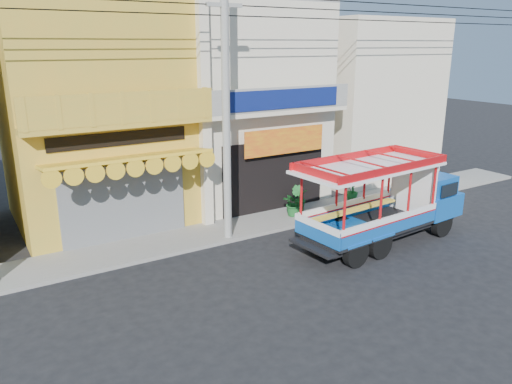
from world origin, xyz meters
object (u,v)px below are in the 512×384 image
(utility_pole, at_px, (230,91))
(potted_plant_b, at_px, (299,198))
(potted_plant_a, at_px, (294,203))
(potted_plant_c, at_px, (352,190))
(songthaew_truck, at_px, (392,199))

(utility_pole, relative_size, potted_plant_b, 28.03)
(potted_plant_a, relative_size, potted_plant_c, 1.13)
(utility_pole, height_order, potted_plant_a, utility_pole)
(potted_plant_a, xyz_separation_m, potted_plant_c, (3.21, 0.26, -0.06))
(potted_plant_a, distance_m, potted_plant_c, 3.22)
(potted_plant_a, height_order, potted_plant_c, potted_plant_a)
(utility_pole, xyz_separation_m, potted_plant_c, (6.29, 0.89, -4.47))
(potted_plant_c, bearing_deg, potted_plant_b, -95.10)
(utility_pole, bearing_deg, potted_plant_c, 8.04)
(songthaew_truck, relative_size, potted_plant_b, 6.59)
(songthaew_truck, bearing_deg, potted_plant_b, 104.37)
(potted_plant_b, xyz_separation_m, potted_plant_c, (2.69, -0.14, -0.06))
(potted_plant_c, bearing_deg, songthaew_truck, -26.27)
(potted_plant_b, bearing_deg, utility_pole, 75.07)
(utility_pole, relative_size, potted_plant_c, 31.54)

